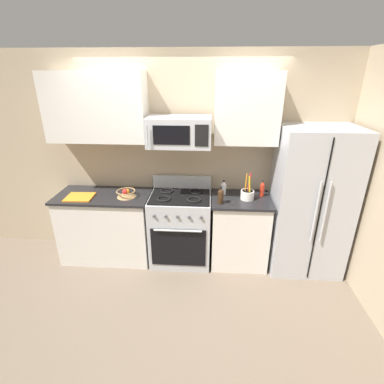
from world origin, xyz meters
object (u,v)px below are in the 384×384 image
range_oven (181,227)px  bottle_hot_sauce (262,189)px  utensil_crock (247,194)px  bottle_vinegar (223,188)px  bottle_soy (221,196)px  cutting_board (80,197)px  refrigerator (310,202)px  fruit_basket (126,193)px  microwave (179,132)px

range_oven → bottle_hot_sauce: size_ratio=5.20×
utensil_crock → bottle_vinegar: (-0.28, 0.13, 0.02)m
range_oven → bottle_soy: bottle_soy is taller
cutting_board → bottle_soy: bearing=-1.7°
refrigerator → fruit_basket: 2.24m
microwave → bottle_soy: 0.88m
refrigerator → microwave: bearing=178.4°
bottle_soy → bottle_vinegar: size_ratio=1.13×
refrigerator → range_oven: bearing=179.4°
bottle_soy → bottle_hot_sauce: bearing=25.5°
refrigerator → bottle_vinegar: bearing=172.6°
fruit_basket → bottle_hot_sauce: size_ratio=1.13×
refrigerator → fruit_basket: size_ratio=7.56×
fruit_basket → bottle_vinegar: 1.22m
utensil_crock → bottle_vinegar: 0.31m
bottle_soy → utensil_crock: bearing=23.7°
bottle_soy → bottle_vinegar: bottle_soy is taller
bottle_vinegar → bottle_hot_sauce: bottle_hot_sauce is taller
bottle_soy → refrigerator: bearing=7.5°
range_oven → bottle_vinegar: bearing=12.3°
fruit_basket → bottle_hot_sauce: bearing=4.5°
refrigerator → cutting_board: refrigerator is taller
microwave → cutting_board: microwave is taller
range_oven → cutting_board: range_oven is taller
refrigerator → cutting_board: (-2.81, -0.09, 0.02)m
microwave → bottle_hot_sauce: microwave is taller
cutting_board → bottle_hot_sauce: (2.25, 0.20, 0.09)m
range_oven → refrigerator: refrigerator is taller
bottle_soy → bottle_hot_sauce: same height
fruit_basket → bottle_vinegar: bearing=7.6°
microwave → fruit_basket: 1.01m
fruit_basket → bottle_soy: size_ratio=1.13×
range_oven → bottle_soy: (0.49, -0.16, 0.53)m
cutting_board → bottle_vinegar: size_ratio=1.74×
bottle_vinegar → microwave: bearing=-170.4°
microwave → range_oven: bearing=-89.9°
utensil_crock → range_oven: bearing=178.9°
range_oven → utensil_crock: bearing=-1.1°
range_oven → refrigerator: bearing=-0.6°
refrigerator → utensil_crock: 0.76m
microwave → bottle_hot_sauce: size_ratio=3.48×
bottle_hot_sauce → bottle_soy: bearing=-154.5°
microwave → cutting_board: bearing=-173.8°
range_oven → utensil_crock: 0.96m
microwave → bottle_vinegar: 0.90m
utensil_crock → bottle_hot_sauce: (0.19, 0.10, 0.03)m
bottle_vinegar → bottle_hot_sauce: bearing=-3.4°
bottle_soy → bottle_hot_sauce: 0.58m
range_oven → fruit_basket: range_oven is taller
cutting_board → bottle_vinegar: (1.77, 0.22, 0.08)m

